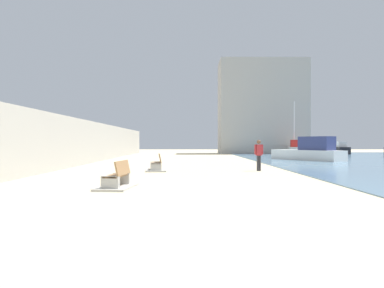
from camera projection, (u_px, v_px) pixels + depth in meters
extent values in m
plane|color=#C6B793|center=(184.00, 165.00, 27.78)|extent=(120.00, 120.00, 0.00)
cube|color=#ADAAA3|center=(77.00, 142.00, 27.71)|extent=(0.80, 64.00, 3.24)
cube|color=#ADAAA3|center=(110.00, 183.00, 13.25)|extent=(0.62, 0.26, 0.50)
cube|color=#ADAAA3|center=(122.00, 179.00, 14.65)|extent=(0.62, 0.26, 0.50)
cube|color=#997047|center=(116.00, 176.00, 13.95)|extent=(0.66, 1.64, 0.06)
cube|color=#997047|center=(123.00, 168.00, 13.93)|extent=(0.32, 1.61, 0.50)
cube|color=#ADAAA3|center=(116.00, 187.00, 13.95)|extent=(1.31, 2.20, 0.08)
cube|color=#ADAAA3|center=(156.00, 167.00, 21.65)|extent=(0.62, 0.25, 0.50)
cube|color=#ADAAA3|center=(156.00, 166.00, 23.04)|extent=(0.62, 0.25, 0.50)
cube|color=#997047|center=(156.00, 163.00, 22.35)|extent=(0.64, 1.64, 0.06)
cube|color=#997047|center=(160.00, 158.00, 22.37)|extent=(0.30, 1.61, 0.50)
cube|color=#ADAAA3|center=(156.00, 170.00, 22.35)|extent=(1.28, 2.19, 0.08)
cylinder|color=#333338|center=(258.00, 163.00, 22.26)|extent=(0.12, 0.12, 0.87)
cylinder|color=#333338|center=(260.00, 163.00, 22.30)|extent=(0.12, 0.12, 0.87)
cube|color=#B22D33|center=(259.00, 150.00, 22.28)|extent=(0.36, 0.26, 0.62)
sphere|color=brown|center=(259.00, 142.00, 22.28)|extent=(0.24, 0.24, 0.24)
cylinder|color=#B22D33|center=(255.00, 149.00, 22.22)|extent=(0.09, 0.09, 0.56)
cylinder|color=#B22D33|center=(262.00, 149.00, 22.34)|extent=(0.09, 0.09, 0.56)
cube|color=white|center=(307.00, 155.00, 34.98)|extent=(5.17, 7.05, 0.89)
cube|color=navy|center=(316.00, 143.00, 34.06)|extent=(2.66, 3.33, 1.18)
cube|color=beige|center=(294.00, 151.00, 50.40)|extent=(2.61, 5.95, 0.98)
cube|color=red|center=(295.00, 143.00, 49.55)|extent=(1.51, 2.70, 0.89)
cylinder|color=silver|center=(294.00, 124.00, 50.67)|extent=(0.12, 0.12, 5.85)
cube|color=black|center=(336.00, 150.00, 53.66)|extent=(1.80, 5.86, 0.93)
cube|color=white|center=(339.00, 144.00, 52.80)|extent=(1.17, 2.60, 0.73)
cube|color=#ADAAA3|center=(262.00, 108.00, 55.84)|extent=(12.00, 6.00, 13.00)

